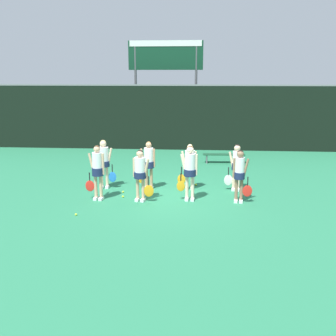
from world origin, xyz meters
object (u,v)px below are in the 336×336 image
at_px(player_2, 190,168).
at_px(player_3, 240,172).
at_px(tennis_ball_1, 123,197).
at_px(scoreboard, 166,63).
at_px(tennis_ball_2, 76,214).
at_px(bench_courtside, 224,155).
at_px(player_6, 190,163).
at_px(player_5, 149,161).
at_px(tennis_ball_3, 179,178).
at_px(player_7, 236,164).
at_px(player_0, 97,168).
at_px(player_1, 140,171).
at_px(player_4, 104,159).
at_px(tennis_ball_0, 123,192).
at_px(tennis_ball_4, 196,185).

distance_m(player_2, player_3, 1.57).
bearing_deg(tennis_ball_1, scoreboard, 86.88).
xyz_separation_m(player_3, tennis_ball_2, (-4.80, -1.60, -0.96)).
distance_m(bench_courtside, player_6, 4.64).
bearing_deg(bench_courtside, player_5, -125.59).
distance_m(scoreboard, tennis_ball_1, 11.36).
xyz_separation_m(bench_courtside, tennis_ball_2, (-4.67, -7.30, -0.33)).
bearing_deg(player_3, tennis_ball_3, 131.98).
distance_m(bench_courtside, tennis_ball_2, 8.68).
xyz_separation_m(player_7, tennis_ball_2, (-4.82, -2.92, -0.92)).
distance_m(player_2, tennis_ball_2, 3.79).
relative_size(player_0, player_5, 1.05).
bearing_deg(tennis_ball_2, player_0, 79.51).
bearing_deg(player_0, player_5, 49.82).
height_order(player_1, player_3, player_3).
distance_m(player_1, player_4, 2.04).
bearing_deg(bench_courtside, player_6, -110.96).
relative_size(scoreboard, player_7, 3.55).
xyz_separation_m(player_4, tennis_ball_0, (0.76, -0.54, -1.01)).
bearing_deg(player_2, player_7, 41.59).
bearing_deg(player_1, player_5, 98.38).
distance_m(scoreboard, player_6, 10.06).
xyz_separation_m(scoreboard, tennis_ball_4, (1.83, -8.77, -4.54)).
bearing_deg(tennis_ball_0, player_3, -10.63).
distance_m(player_0, tennis_ball_1, 1.30).
bearing_deg(tennis_ball_1, tennis_ball_2, -119.82).
distance_m(bench_courtside, tennis_ball_1, 6.61).
bearing_deg(player_1, player_4, 149.36).
bearing_deg(player_7, tennis_ball_3, 154.16).
distance_m(player_3, player_7, 1.32).
distance_m(player_1, tennis_ball_3, 3.21).
bearing_deg(tennis_ball_3, player_2, -80.18).
height_order(player_6, tennis_ball_4, player_6).
bearing_deg(player_7, tennis_ball_0, -162.29).
distance_m(bench_courtside, player_5, 5.34).
bearing_deg(player_7, player_3, -81.77).
bearing_deg(player_6, tennis_ball_3, 107.55).
bearing_deg(player_7, player_4, -170.33).
xyz_separation_m(scoreboard, player_2, (1.64, -10.52, -3.50)).
distance_m(player_2, player_5, 1.90).
bearing_deg(bench_courtside, tennis_ball_1, -125.72).
xyz_separation_m(player_2, tennis_ball_3, (-0.46, 2.67, -1.04)).
bearing_deg(scoreboard, tennis_ball_2, -97.46).
bearing_deg(scoreboard, player_5, -89.01).
height_order(bench_courtside, player_5, player_5).
xyz_separation_m(player_1, player_7, (3.15, 1.44, -0.03)).
bearing_deg(tennis_ball_0, player_0, -128.84).
xyz_separation_m(scoreboard, bench_courtside, (3.08, -4.89, -4.21)).
relative_size(player_3, tennis_ball_1, 25.40).
distance_m(bench_courtside, player_1, 6.58).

